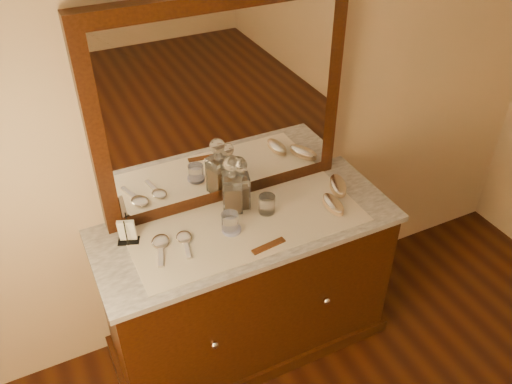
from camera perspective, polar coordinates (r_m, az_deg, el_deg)
dresser_cabinet at (r=2.80m, az=-0.91°, el=-10.27°), size 1.40×0.55×0.82m
dresser_plinth at (r=3.08m, az=-0.85°, el=-14.96°), size 1.46×0.59×0.08m
knob_left at (r=2.52m, az=-4.45°, el=-16.07°), size 0.04×0.04×0.04m
knob_right at (r=2.71m, az=7.60°, el=-11.52°), size 0.04×0.04×0.04m
marble_top at (r=2.50m, az=-1.01°, el=-3.63°), size 1.44×0.59×0.03m
mirror_frame at (r=2.40m, az=-3.67°, el=9.25°), size 1.20×0.08×1.00m
mirror_glass at (r=2.37m, az=-3.34°, el=8.91°), size 1.06×0.01×0.86m
lace_runner at (r=2.48m, az=-0.81°, el=-3.60°), size 1.10×0.45×0.00m
pin_dish at (r=2.44m, az=-2.65°, el=-4.06°), size 0.10×0.10×0.02m
comb at (r=2.36m, az=1.36°, el=-5.81°), size 0.17×0.05×0.01m
napkin_rack at (r=2.43m, az=-13.69°, el=-4.19°), size 0.11×0.09×0.14m
decanter_left at (r=2.50m, az=-2.59°, el=0.27°), size 0.12×0.12×0.30m
decanter_right at (r=2.53m, az=-1.66°, el=0.41°), size 0.10×0.10×0.27m
brush_near at (r=2.59m, az=8.30°, el=-1.34°), size 0.08×0.17×0.05m
brush_far at (r=2.71m, az=8.81°, el=0.66°), size 0.14×0.19×0.05m
hand_mirror_outer at (r=2.40m, az=-10.22°, el=-5.55°), size 0.11×0.22×0.02m
hand_mirror_inner at (r=2.41m, az=-7.68°, el=-5.08°), size 0.09×0.19×0.02m
tumblers at (r=2.47m, az=-0.77°, el=-2.26°), size 0.29×0.12×0.09m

